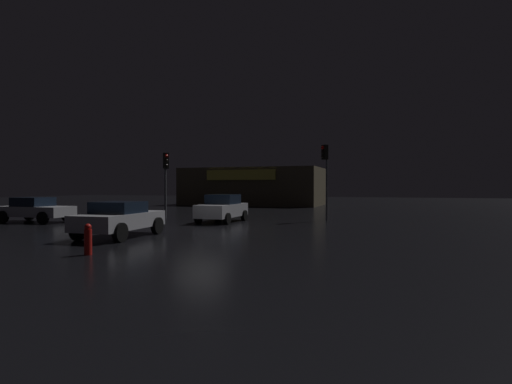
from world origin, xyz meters
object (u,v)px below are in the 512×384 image
(car_near, at_px, (120,218))
(fire_hydrant, at_px, (88,239))
(car_far, at_px, (35,209))
(traffic_signal_main, at_px, (166,171))
(store_building, at_px, (253,187))
(car_crossing, at_px, (222,208))
(traffic_signal_opposite, at_px, (325,165))

(car_near, bearing_deg, fire_hydrant, -64.49)
(car_near, distance_m, car_far, 9.73)
(car_near, xyz_separation_m, fire_hydrant, (1.79, -3.76, -0.29))
(traffic_signal_main, height_order, car_far, traffic_signal_main)
(store_building, relative_size, car_far, 3.51)
(store_building, bearing_deg, car_crossing, -75.51)
(fire_hydrant, bearing_deg, car_far, 143.92)
(traffic_signal_main, bearing_deg, car_near, -69.26)
(traffic_signal_main, relative_size, car_near, 1.04)
(car_far, xyz_separation_m, fire_hydrant, (10.66, -7.77, -0.27))
(traffic_signal_main, xyz_separation_m, car_crossing, (4.55, -1.41, -2.20))
(store_building, distance_m, traffic_signal_main, 19.17)
(traffic_signal_main, xyz_separation_m, car_near, (3.37, -8.89, -2.24))
(store_building, distance_m, car_far, 24.50)
(car_near, height_order, car_far, car_near)
(traffic_signal_main, xyz_separation_m, fire_hydrant, (5.16, -12.64, -2.53))
(store_building, xyz_separation_m, fire_hydrant, (5.91, -31.77, -1.56))
(car_far, bearing_deg, store_building, 78.81)
(traffic_signal_main, relative_size, traffic_signal_opposite, 0.94)
(traffic_signal_opposite, height_order, fire_hydrant, traffic_signal_opposite)
(traffic_signal_main, bearing_deg, store_building, 92.26)
(store_building, height_order, car_near, store_building)
(traffic_signal_opposite, bearing_deg, fire_hydrant, -109.21)
(traffic_signal_opposite, relative_size, car_crossing, 1.15)
(car_crossing, bearing_deg, store_building, 104.49)
(traffic_signal_opposite, bearing_deg, car_far, -158.60)
(car_crossing, bearing_deg, traffic_signal_opposite, 25.64)
(store_building, xyz_separation_m, car_near, (4.12, -28.01, -1.27))
(fire_hydrant, bearing_deg, store_building, 100.54)
(traffic_signal_main, bearing_deg, car_crossing, -17.25)
(car_near, relative_size, car_far, 0.95)
(car_far, bearing_deg, traffic_signal_opposite, 21.40)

